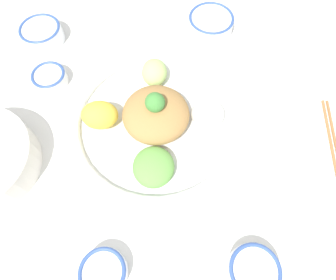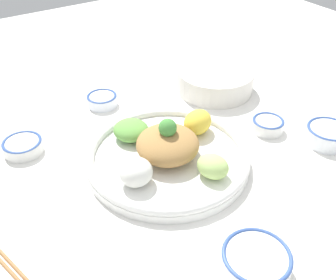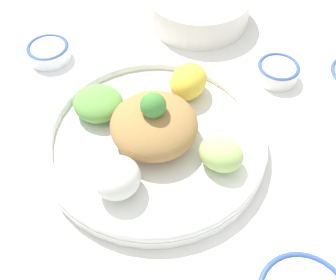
{
  "view_description": "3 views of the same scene",
  "coord_description": "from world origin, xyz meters",
  "px_view_note": "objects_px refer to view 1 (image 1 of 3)",
  "views": [
    {
      "loc": [
        0.29,
        0.12,
        0.56
      ],
      "look_at": [
        0.05,
        0.04,
        0.03
      ],
      "focal_mm": 30.0,
      "sensor_mm": 36.0,
      "label": 1
    },
    {
      "loc": [
        -0.57,
        0.38,
        0.58
      ],
      "look_at": [
        0.01,
        0.0,
        0.07
      ],
      "focal_mm": 42.0,
      "sensor_mm": 36.0,
      "label": 2
    },
    {
      "loc": [
        -0.3,
        0.25,
        0.53
      ],
      "look_at": [
        -0.02,
        0.0,
        0.05
      ],
      "focal_mm": 42.0,
      "sensor_mm": 36.0,
      "label": 3
    }
  ],
  "objects_px": {
    "sauce_bowl_far": "(50,78)",
    "rice_bowl_plain": "(103,272)",
    "sauce_bowl_dark": "(211,23)",
    "salad_platter": "(154,120)",
    "rice_bowl_blue": "(42,33)",
    "chopsticks_pair_near": "(334,145)",
    "sauce_bowl_red": "(254,271)",
    "serving_spoon_extra": "(273,55)"
  },
  "relations": [
    {
      "from": "chopsticks_pair_near",
      "to": "serving_spoon_extra",
      "type": "bearing_deg",
      "value": 24.34
    },
    {
      "from": "rice_bowl_plain",
      "to": "chopsticks_pair_near",
      "type": "distance_m",
      "value": 0.54
    },
    {
      "from": "sauce_bowl_far",
      "to": "serving_spoon_extra",
      "type": "height_order",
      "value": "sauce_bowl_far"
    },
    {
      "from": "salad_platter",
      "to": "chopsticks_pair_near",
      "type": "xyz_separation_m",
      "value": [
        -0.08,
        0.39,
        -0.02
      ]
    },
    {
      "from": "sauce_bowl_red",
      "to": "rice_bowl_plain",
      "type": "xyz_separation_m",
      "value": [
        0.09,
        -0.25,
        0.0
      ]
    },
    {
      "from": "sauce_bowl_red",
      "to": "rice_bowl_blue",
      "type": "height_order",
      "value": "rice_bowl_blue"
    },
    {
      "from": "rice_bowl_blue",
      "to": "serving_spoon_extra",
      "type": "bearing_deg",
      "value": 103.76
    },
    {
      "from": "salad_platter",
      "to": "rice_bowl_plain",
      "type": "relative_size",
      "value": 4.43
    },
    {
      "from": "rice_bowl_blue",
      "to": "serving_spoon_extra",
      "type": "height_order",
      "value": "rice_bowl_blue"
    },
    {
      "from": "salad_platter",
      "to": "rice_bowl_blue",
      "type": "bearing_deg",
      "value": -112.12
    },
    {
      "from": "sauce_bowl_red",
      "to": "chopsticks_pair_near",
      "type": "relative_size",
      "value": 0.4
    },
    {
      "from": "chopsticks_pair_near",
      "to": "rice_bowl_blue",
      "type": "bearing_deg",
      "value": 70.01
    },
    {
      "from": "rice_bowl_blue",
      "to": "chopsticks_pair_near",
      "type": "height_order",
      "value": "rice_bowl_blue"
    },
    {
      "from": "sauce_bowl_dark",
      "to": "rice_bowl_plain",
      "type": "xyz_separation_m",
      "value": [
        0.64,
        -0.02,
        -0.01
      ]
    },
    {
      "from": "salad_platter",
      "to": "serving_spoon_extra",
      "type": "relative_size",
      "value": 3.38
    },
    {
      "from": "sauce_bowl_far",
      "to": "chopsticks_pair_near",
      "type": "distance_m",
      "value": 0.67
    },
    {
      "from": "salad_platter",
      "to": "sauce_bowl_far",
      "type": "distance_m",
      "value": 0.28
    },
    {
      "from": "sauce_bowl_far",
      "to": "serving_spoon_extra",
      "type": "distance_m",
      "value": 0.56
    },
    {
      "from": "salad_platter",
      "to": "sauce_bowl_red",
      "type": "bearing_deg",
      "value": 50.39
    },
    {
      "from": "rice_bowl_blue",
      "to": "serving_spoon_extra",
      "type": "xyz_separation_m",
      "value": [
        -0.14,
        0.58,
        -0.02
      ]
    },
    {
      "from": "sauce_bowl_dark",
      "to": "rice_bowl_plain",
      "type": "distance_m",
      "value": 0.64
    },
    {
      "from": "serving_spoon_extra",
      "to": "rice_bowl_blue",
      "type": "bearing_deg",
      "value": 144.33
    },
    {
      "from": "sauce_bowl_red",
      "to": "serving_spoon_extra",
      "type": "distance_m",
      "value": 0.52
    },
    {
      "from": "salad_platter",
      "to": "serving_spoon_extra",
      "type": "bearing_deg",
      "value": 143.36
    },
    {
      "from": "rice_bowl_blue",
      "to": "sauce_bowl_far",
      "type": "height_order",
      "value": "rice_bowl_blue"
    },
    {
      "from": "rice_bowl_plain",
      "to": "sauce_bowl_far",
      "type": "relative_size",
      "value": 1.05
    },
    {
      "from": "sauce_bowl_red",
      "to": "rice_bowl_plain",
      "type": "height_order",
      "value": "same"
    },
    {
      "from": "salad_platter",
      "to": "rice_bowl_blue",
      "type": "relative_size",
      "value": 3.55
    },
    {
      "from": "rice_bowl_blue",
      "to": "sauce_bowl_dark",
      "type": "relative_size",
      "value": 0.89
    },
    {
      "from": "rice_bowl_blue",
      "to": "rice_bowl_plain",
      "type": "xyz_separation_m",
      "value": [
        0.46,
        0.38,
        -0.01
      ]
    },
    {
      "from": "sauce_bowl_red",
      "to": "rice_bowl_blue",
      "type": "distance_m",
      "value": 0.74
    },
    {
      "from": "rice_bowl_plain",
      "to": "chopsticks_pair_near",
      "type": "bearing_deg",
      "value": 136.78
    },
    {
      "from": "sauce_bowl_dark",
      "to": "sauce_bowl_far",
      "type": "height_order",
      "value": "sauce_bowl_dark"
    },
    {
      "from": "serving_spoon_extra",
      "to": "salad_platter",
      "type": "bearing_deg",
      "value": -176.08
    },
    {
      "from": "sauce_bowl_dark",
      "to": "sauce_bowl_far",
      "type": "xyz_separation_m",
      "value": [
        0.29,
        -0.32,
        -0.01
      ]
    },
    {
      "from": "salad_platter",
      "to": "rice_bowl_plain",
      "type": "distance_m",
      "value": 0.31
    },
    {
      "from": "chopsticks_pair_near",
      "to": "sauce_bowl_far",
      "type": "bearing_deg",
      "value": 79.28
    },
    {
      "from": "sauce_bowl_far",
      "to": "serving_spoon_extra",
      "type": "relative_size",
      "value": 0.73
    },
    {
      "from": "sauce_bowl_far",
      "to": "rice_bowl_plain",
      "type": "bearing_deg",
      "value": 41.01
    },
    {
      "from": "rice_bowl_blue",
      "to": "sauce_bowl_far",
      "type": "relative_size",
      "value": 1.3
    },
    {
      "from": "salad_platter",
      "to": "sauce_bowl_dark",
      "type": "xyz_separation_m",
      "value": [
        -0.32,
        0.04,
        -0.0
      ]
    },
    {
      "from": "serving_spoon_extra",
      "to": "sauce_bowl_dark",
      "type": "bearing_deg",
      "value": 120.09
    }
  ]
}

